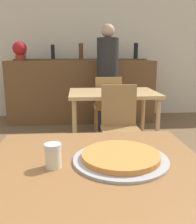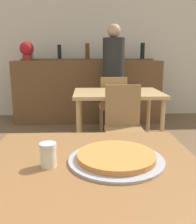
% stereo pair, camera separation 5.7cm
% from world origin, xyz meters
% --- Properties ---
extents(wall_back, '(8.00, 0.05, 2.80)m').
position_xyz_m(wall_back, '(0.00, 4.06, 1.40)').
color(wall_back, silver).
rests_on(wall_back, ground_plane).
extents(dining_table_near, '(0.96, 0.87, 0.75)m').
position_xyz_m(dining_table_near, '(0.00, 0.00, 0.67)').
color(dining_table_near, brown).
rests_on(dining_table_near, ground_plane).
extents(dining_table_far, '(1.09, 0.79, 0.75)m').
position_xyz_m(dining_table_far, '(0.37, 2.10, 0.67)').
color(dining_table_far, tan).
rests_on(dining_table_far, ground_plane).
extents(bar_counter, '(2.60, 0.56, 1.11)m').
position_xyz_m(bar_counter, '(0.00, 3.56, 0.55)').
color(bar_counter, brown).
rests_on(bar_counter, ground_plane).
extents(bar_back_shelf, '(2.39, 0.24, 0.34)m').
position_xyz_m(bar_back_shelf, '(0.04, 3.70, 1.17)').
color(bar_back_shelf, brown).
rests_on(bar_back_shelf, bar_counter).
extents(chair_far_side_front, '(0.40, 0.40, 0.90)m').
position_xyz_m(chair_far_side_front, '(0.37, 1.54, 0.51)').
color(chair_far_side_front, olive).
rests_on(chair_far_side_front, ground_plane).
extents(chair_far_side_back, '(0.40, 0.40, 0.90)m').
position_xyz_m(chair_far_side_back, '(0.37, 2.66, 0.51)').
color(chair_far_side_back, olive).
rests_on(chair_far_side_back, ground_plane).
extents(pizza_tray, '(0.42, 0.42, 0.04)m').
position_xyz_m(pizza_tray, '(0.11, 0.02, 0.77)').
color(pizza_tray, '#A3A3A8').
rests_on(pizza_tray, dining_table_near).
extents(cheese_shaker, '(0.07, 0.07, 0.10)m').
position_xyz_m(cheese_shaker, '(-0.17, -0.02, 0.80)').
color(cheese_shaker, beige).
rests_on(cheese_shaker, dining_table_near).
extents(person_standing, '(0.34, 0.34, 1.67)m').
position_xyz_m(person_standing, '(0.41, 2.98, 0.90)').
color(person_standing, '#2D2D38').
rests_on(person_standing, ground_plane).
extents(potted_plant, '(0.24, 0.24, 0.33)m').
position_xyz_m(potted_plant, '(-1.05, 3.51, 1.29)').
color(potted_plant, maroon).
rests_on(potted_plant, bar_counter).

